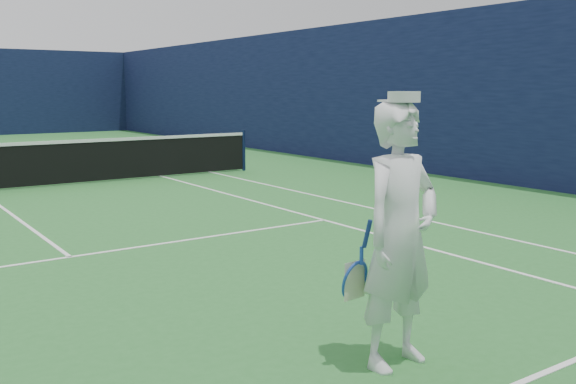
{
  "coord_description": "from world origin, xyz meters",
  "views": [
    {
      "loc": [
        -2.23,
        -14.54,
        2.13
      ],
      "look_at": [
        1.17,
        -9.61,
        1.16
      ],
      "focal_mm": 40.0,
      "sensor_mm": 36.0,
      "label": 1
    }
  ],
  "objects": [
    {
      "name": "tennis_player",
      "position": [
        1.17,
        -11.11,
        1.03
      ],
      "size": [
        0.84,
        0.56,
        2.11
      ],
      "rotation": [
        0.0,
        0.0,
        0.1
      ],
      "color": "white",
      "rests_on": "ground"
    }
  ]
}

